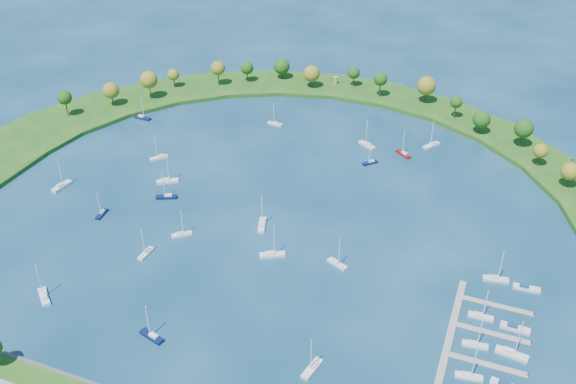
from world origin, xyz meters
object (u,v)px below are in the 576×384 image
(moored_boat_5, at_px, (370,162))
(moored_boat_11, at_px, (146,252))
(harbor_tower, at_px, (336,80))
(docked_boat_8, at_px, (481,316))
(moored_boat_8, at_px, (275,123))
(docked_boat_6, at_px, (475,344))
(moored_boat_16, at_px, (272,254))
(moored_boat_3, at_px, (159,157))
(moored_boat_7, at_px, (432,145))
(docked_boat_4, at_px, (469,376))
(moored_boat_0, at_px, (62,186))
(moored_boat_6, at_px, (143,117))
(moored_boat_9, at_px, (337,263))
(docked_boat_10, at_px, (496,278))
(moored_boat_1, at_px, (262,224))
(docked_boat_7, at_px, (512,353))
(docked_boat_9, at_px, (515,328))
(moored_boat_4, at_px, (167,196))
(moored_boat_18, at_px, (403,153))
(dock_system, at_px, (468,377))
(moored_boat_14, at_px, (44,296))
(moored_boat_19, at_px, (182,234))
(moored_boat_2, at_px, (312,368))
(moored_boat_10, at_px, (167,180))
(moored_boat_20, at_px, (367,144))
(docked_boat_11, at_px, (526,288))
(moored_boat_17, at_px, (102,213))
(moored_boat_12, at_px, (152,336))

(moored_boat_5, height_order, moored_boat_11, moored_boat_11)
(harbor_tower, distance_m, docked_boat_8, 182.91)
(moored_boat_8, height_order, docked_boat_6, docked_boat_6)
(moored_boat_16, bearing_deg, moored_boat_8, 83.36)
(moored_boat_3, distance_m, moored_boat_7, 124.03)
(moored_boat_5, xyz_separation_m, moored_boat_16, (-14.97, -75.94, 0.08))
(docked_boat_4, bearing_deg, moored_boat_0, 158.58)
(harbor_tower, distance_m, moored_boat_6, 105.81)
(moored_boat_9, bearing_deg, docked_boat_10, 36.54)
(moored_boat_1, relative_size, moored_boat_7, 1.02)
(docked_boat_7, height_order, docked_boat_9, docked_boat_7)
(moored_boat_4, xyz_separation_m, moored_boat_18, (80.89, 69.73, -0.01))
(dock_system, bearing_deg, moored_boat_14, -172.81)
(moored_boat_11, relative_size, docked_boat_6, 0.99)
(moored_boat_6, distance_m, moored_boat_19, 102.94)
(moored_boat_2, xyz_separation_m, moored_boat_14, (-91.23, -3.43, 0.02))
(moored_boat_10, bearing_deg, moored_boat_20, 9.14)
(moored_boat_9, xyz_separation_m, docked_boat_9, (60.19, -9.72, -0.22))
(moored_boat_1, height_order, moored_boat_16, moored_boat_1)
(docked_boat_7, bearing_deg, moored_boat_0, 179.20)
(harbor_tower, bearing_deg, docked_boat_6, -59.79)
(moored_boat_3, relative_size, docked_boat_6, 1.05)
(moored_boat_1, height_order, moored_boat_2, moored_boat_1)
(moored_boat_16, xyz_separation_m, docked_boat_11, (85.00, 14.42, -0.30))
(moored_boat_3, relative_size, moored_boat_10, 0.88)
(moored_boat_9, relative_size, docked_boat_6, 1.02)
(docked_boat_8, xyz_separation_m, docked_boat_11, (12.35, 19.13, -0.24))
(moored_boat_6, xyz_separation_m, moored_boat_8, (63.86, 18.06, -0.04))
(moored_boat_6, height_order, moored_boat_11, moored_boat_6)
(moored_boat_17, bearing_deg, harbor_tower, 156.03)
(moored_boat_9, bearing_deg, moored_boat_18, 111.23)
(moored_boat_3, relative_size, moored_boat_14, 0.89)
(moored_boat_18, xyz_separation_m, docked_boat_6, (45.78, -106.51, -0.03))
(moored_boat_10, xyz_separation_m, moored_boat_14, (-0.57, -77.07, -0.01))
(moored_boat_7, relative_size, docked_boat_8, 1.16)
(moored_boat_1, height_order, moored_boat_14, moored_boat_1)
(harbor_tower, xyz_separation_m, moored_boat_3, (-48.69, -104.13, -3.21))
(moored_boat_11, distance_m, docked_boat_7, 125.18)
(moored_boat_7, relative_size, moored_boat_10, 0.98)
(moored_boat_16, height_order, moored_boat_17, moored_boat_16)
(moored_boat_16, relative_size, docked_boat_10, 1.07)
(moored_boat_5, relative_size, moored_boat_17, 1.02)
(moored_boat_10, distance_m, moored_boat_16, 66.94)
(moored_boat_8, xyz_separation_m, moored_boat_9, (61.21, -92.11, 0.01))
(moored_boat_12, bearing_deg, moored_boat_3, -44.53)
(moored_boat_0, height_order, moored_boat_16, moored_boat_0)
(moored_boat_4, distance_m, docked_boat_10, 129.11)
(dock_system, bearing_deg, moored_boat_4, 158.53)
(moored_boat_9, height_order, docked_boat_8, moored_boat_9)
(moored_boat_4, height_order, moored_boat_14, moored_boat_14)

